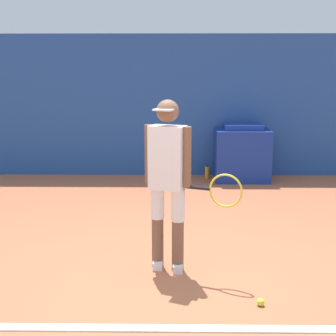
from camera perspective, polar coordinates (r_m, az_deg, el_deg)
The scene contains 7 objects.
ground_plane at distance 4.64m, azimuth 0.75°, elevation -13.58°, with size 24.00×24.00×0.00m, color #B76642.
back_wall at distance 8.84m, azimuth 0.81°, elevation 7.55°, with size 24.00×0.10×2.63m.
court_baseline at distance 3.88m, azimuth 0.74°, elevation -18.97°, with size 21.60×0.10×0.01m.
tennis_player at distance 4.59m, azimuth 0.13°, elevation -1.15°, with size 0.94×0.44×1.72m.
tennis_ball at distance 4.26m, azimuth 11.24°, elevation -15.74°, with size 0.07×0.07×0.07m.
covered_chair at distance 8.59m, azimuth 9.00°, elevation 1.74°, with size 0.97×0.69×1.03m.
water_bottle at distance 8.71m, azimuth 4.79°, elevation -0.53°, with size 0.08×0.08×0.25m.
Camera 1 is at (-0.00, -4.18, 2.00)m, focal length 50.00 mm.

